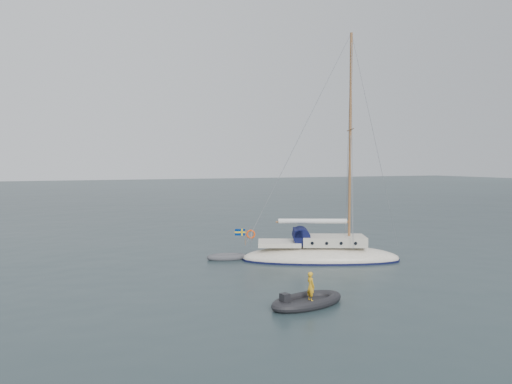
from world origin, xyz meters
name	(u,v)px	position (x,y,z in m)	size (l,w,h in m)	color
ground	(295,255)	(0.00, 0.00, 0.00)	(300.00, 300.00, 0.00)	black
sailboat	(321,243)	(0.53, -2.53, 1.13)	(10.53, 3.15, 14.99)	white
dinghy	(227,257)	(-4.88, 0.26, 0.16)	(2.56, 1.16, 0.37)	#45454A
rib	(307,300)	(-5.04, -10.93, 0.23)	(3.84, 1.74, 1.50)	black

